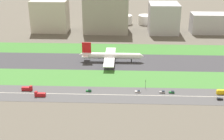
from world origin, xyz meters
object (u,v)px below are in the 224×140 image
object	(u,v)px
cargo_warehouse	(213,23)
fuel_tank_west	(124,19)
hangar_building	(106,14)
car_4	(89,90)
terminal_building	(50,16)
truck_0	(27,89)
office_tower	(163,18)
car_3	(162,92)
car_5	(138,91)
traffic_light	(146,83)
truck_2	(40,94)
car_0	(172,92)
fuel_tank_centre	(146,20)
airliner	(110,56)
bus_0	(224,92)
car_2	(220,99)

from	to	relation	value
cargo_warehouse	fuel_tank_west	size ratio (longest dim) A/B	2.56
hangar_building	cargo_warehouse	bearing A→B (deg)	0.00
car_4	terminal_building	size ratio (longest dim) A/B	0.09
truck_0	office_tower	bearing A→B (deg)	54.79
car_3	car_5	bearing A→B (deg)	180.00
terminal_building	office_tower	bearing A→B (deg)	0.00
car_4	traffic_light	size ratio (longest dim) A/B	0.61
traffic_light	car_3	bearing A→B (deg)	-31.60
truck_2	fuel_tank_west	bearing A→B (deg)	-105.15
car_0	fuel_tank_centre	world-z (taller)	fuel_tank_centre
traffic_light	cargo_warehouse	size ratio (longest dim) A/B	0.12
truck_0	fuel_tank_west	xyz separation A→B (m)	(76.94, 227.00, 4.66)
car_0	traffic_light	xyz separation A→B (m)	(-20.42, 7.99, 3.37)
traffic_light	hangar_building	bearing A→B (deg)	103.69
truck_0	car_3	size ratio (longest dim) A/B	1.91
airliner	car_5	xyz separation A→B (m)	(25.41, -68.00, -5.31)
car_3	truck_2	bearing A→B (deg)	-174.03
airliner	terminal_building	world-z (taller)	terminal_building
bus_0	car_3	distance (m)	48.12
bus_0	fuel_tank_centre	xyz separation A→B (m)	(-47.85, 227.00, 4.63)
fuel_tank_west	fuel_tank_centre	xyz separation A→B (m)	(31.64, 0.00, 0.12)
car_2	car_5	size ratio (longest dim) A/B	1.00
truck_2	fuel_tank_centre	xyz separation A→B (m)	(95.83, 237.00, 4.77)
car_0	terminal_building	xyz separation A→B (m)	(-137.64, 182.00, 19.84)
car_2	office_tower	size ratio (longest dim) A/B	0.11
hangar_building	fuel_tank_west	size ratio (longest dim) A/B	2.56
truck_2	terminal_building	size ratio (longest dim) A/B	0.18
traffic_light	fuel_tank_centre	bearing A→B (deg)	86.54
car_2	terminal_building	bearing A→B (deg)	-48.10
fuel_tank_centre	truck_0	bearing A→B (deg)	-115.56
airliner	car_4	size ratio (longest dim) A/B	14.77
car_5	fuel_tank_west	xyz separation A→B (m)	(-12.02, 227.00, 5.40)
car_3	hangar_building	world-z (taller)	hangar_building
car_0	traffic_light	size ratio (longest dim) A/B	0.61
bus_0	traffic_light	distance (m)	61.67
truck_2	fuel_tank_west	xyz separation A→B (m)	(64.19, 237.00, 4.66)
office_tower	cargo_warehouse	distance (m)	66.07
bus_0	truck_2	distance (m)	144.03
fuel_tank_centre	car_0	bearing A→B (deg)	-88.19
terminal_building	car_2	bearing A→B (deg)	-48.10
office_tower	fuel_tank_centre	xyz separation A→B (m)	(-19.86, 45.00, -12.75)
truck_2	car_4	bearing A→B (deg)	-164.88
traffic_light	hangar_building	xyz separation A→B (m)	(-42.38, 174.01, 20.16)
fuel_tank_centre	airliner	bearing A→B (deg)	-105.82
truck_2	cargo_warehouse	size ratio (longest dim) A/B	0.14
car_2	hangar_building	distance (m)	216.58
car_0	cargo_warehouse	size ratio (longest dim) A/B	0.08
terminal_building	office_tower	world-z (taller)	terminal_building
bus_0	car_4	size ratio (longest dim) A/B	2.64
car_3	fuel_tank_west	bearing A→B (deg)	97.87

